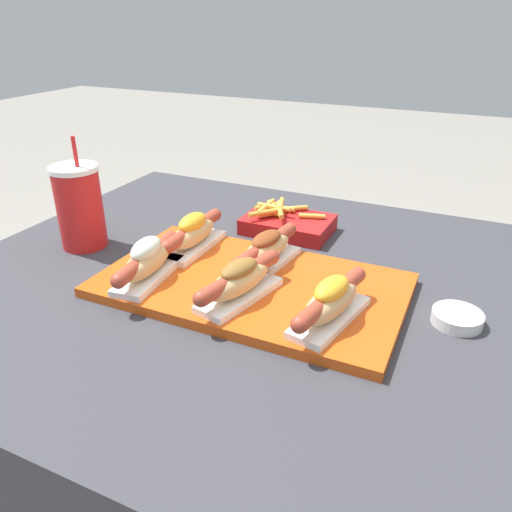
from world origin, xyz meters
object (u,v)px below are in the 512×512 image
object	(u,v)px
hot_dog_3	(193,233)
fries_basket	(287,223)
hot_dog_2	(331,301)
hot_dog_0	(147,261)
hot_dog_1	(239,280)
drink_cup	(80,207)
serving_tray	(251,285)
hot_dog_4	(266,250)
sauce_bowl	(457,319)

from	to	relation	value
hot_dog_3	fries_basket	world-z (taller)	hot_dog_3
hot_dog_2	hot_dog_0	bearing A→B (deg)	-179.13
hot_dog_1	drink_cup	distance (m)	0.42
hot_dog_1	hot_dog_3	xyz separation A→B (m)	(-0.17, 0.13, 0.00)
hot_dog_3	serving_tray	bearing A→B (deg)	-23.77
hot_dog_3	hot_dog_4	xyz separation A→B (m)	(0.16, -0.01, -0.00)
serving_tray	fries_basket	world-z (taller)	fries_basket
hot_dog_4	drink_cup	bearing A→B (deg)	-173.67
hot_dog_4	fries_basket	distance (m)	0.21
hot_dog_0	hot_dog_4	distance (m)	0.22
hot_dog_2	hot_dog_3	xyz separation A→B (m)	(-0.33, 0.13, 0.00)
serving_tray	hot_dog_4	size ratio (longest dim) A/B	2.60
hot_dog_1	hot_dog_4	xyz separation A→B (m)	(-0.01, 0.13, -0.00)
sauce_bowl	fries_basket	distance (m)	0.45
serving_tray	hot_dog_4	distance (m)	0.08
hot_dog_4	fries_basket	world-z (taller)	hot_dog_4
serving_tray	hot_dog_1	world-z (taller)	hot_dog_1
hot_dog_0	fries_basket	xyz separation A→B (m)	(0.13, 0.34, -0.03)
fries_basket	hot_dog_4	bearing A→B (deg)	-78.90
hot_dog_3	hot_dog_0	bearing A→B (deg)	-93.80
hot_dog_1	drink_cup	bearing A→B (deg)	168.57
hot_dog_2	hot_dog_3	distance (m)	0.35
hot_dog_0	hot_dog_3	size ratio (longest dim) A/B	1.00
hot_dog_2	sauce_bowl	size ratio (longest dim) A/B	2.55
hot_dog_0	hot_dog_3	distance (m)	0.14
hot_dog_0	fries_basket	size ratio (longest dim) A/B	1.08
hot_dog_1	hot_dog_2	distance (m)	0.16
hot_dog_2	drink_cup	size ratio (longest dim) A/B	0.87
drink_cup	hot_dog_1	bearing A→B (deg)	-11.43
hot_dog_2	sauce_bowl	world-z (taller)	hot_dog_2
hot_dog_1	hot_dog_2	xyz separation A→B (m)	(0.16, -0.00, 0.00)
hot_dog_0	drink_cup	distance (m)	0.25
drink_cup	fries_basket	distance (m)	0.44
serving_tray	fries_basket	size ratio (longest dim) A/B	2.79
hot_dog_0	hot_dog_4	xyz separation A→B (m)	(0.17, 0.13, -0.00)
hot_dog_3	sauce_bowl	xyz separation A→B (m)	(0.51, -0.03, -0.04)
serving_tray	drink_cup	bearing A→B (deg)	176.99
drink_cup	fries_basket	size ratio (longest dim) A/B	1.22
hot_dog_0	hot_dog_3	world-z (taller)	hot_dog_0
hot_dog_0	fries_basket	distance (m)	0.36
serving_tray	hot_dog_3	xyz separation A→B (m)	(-0.16, 0.07, 0.04)
hot_dog_0	hot_dog_4	size ratio (longest dim) A/B	1.00
hot_dog_1	hot_dog_4	distance (m)	0.13
hot_dog_2	drink_cup	world-z (taller)	drink_cup
serving_tray	hot_dog_2	size ratio (longest dim) A/B	2.63
hot_dog_1	drink_cup	size ratio (longest dim) A/B	0.87
hot_dog_1	hot_dog_4	size ratio (longest dim) A/B	0.98
hot_dog_2	hot_dog_4	world-z (taller)	hot_dog_2
hot_dog_4	drink_cup	xyz separation A→B (m)	(-0.40, -0.04, 0.04)
hot_dog_0	sauce_bowl	distance (m)	0.53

